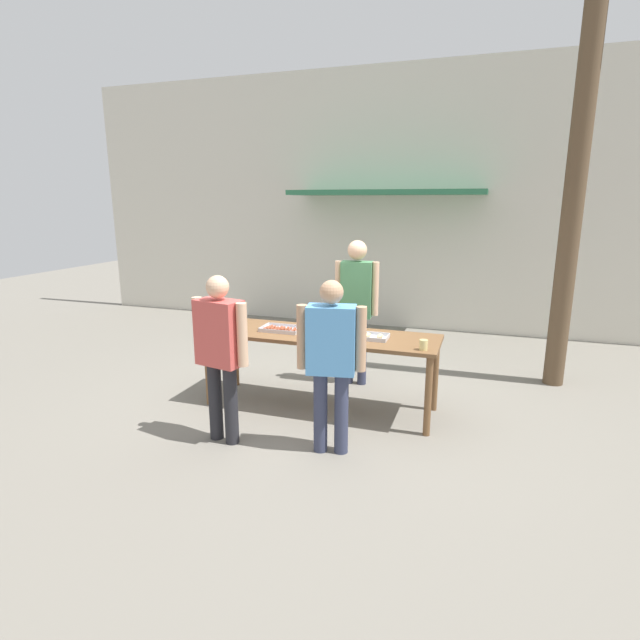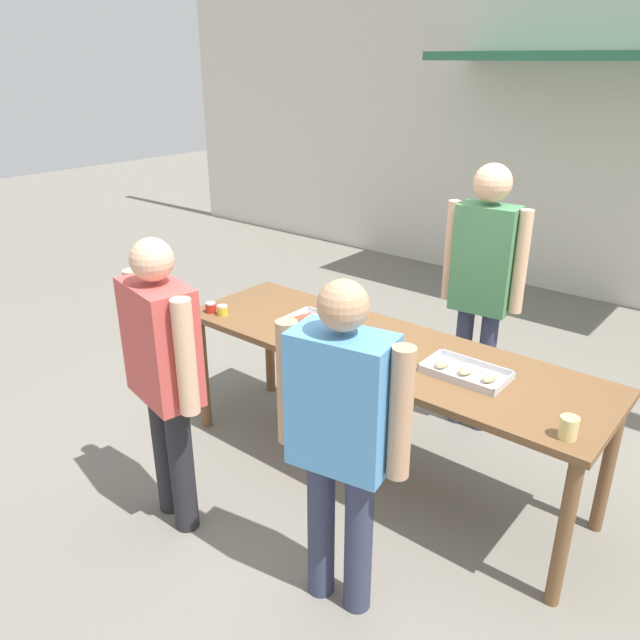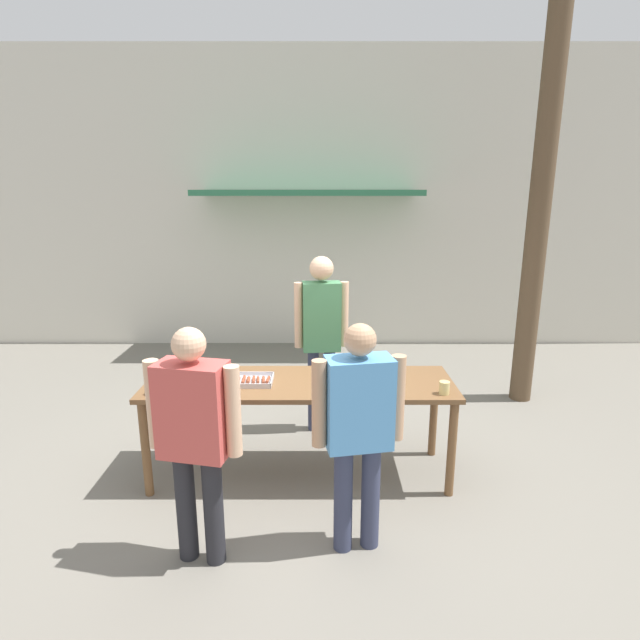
{
  "view_description": "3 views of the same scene",
  "coord_description": "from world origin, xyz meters",
  "px_view_note": "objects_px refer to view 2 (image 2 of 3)",
  "views": [
    {
      "loc": [
        1.68,
        -4.98,
        2.27
      ],
      "look_at": [
        0.0,
        0.0,
        1.01
      ],
      "focal_mm": 28.0,
      "sensor_mm": 36.0,
      "label": 1
    },
    {
      "loc": [
        1.77,
        -2.73,
        2.39
      ],
      "look_at": [
        -0.45,
        -0.02,
        0.91
      ],
      "focal_mm": 35.0,
      "sensor_mm": 36.0,
      "label": 2
    },
    {
      "loc": [
        0.17,
        -3.93,
        2.39
      ],
      "look_at": [
        0.19,
        0.85,
        1.18
      ],
      "focal_mm": 28.0,
      "sensor_mm": 36.0,
      "label": 3
    }
  ],
  "objects_px": {
    "food_tray_buns": "(465,371)",
    "condiment_jar_ketchup": "(223,310)",
    "person_server_behind_table": "(483,275)",
    "condiment_jar_mustard": "(211,307)",
    "beer_cup": "(569,428)",
    "person_customer_with_cup": "(341,427)",
    "person_customer_holding_hotdog": "(163,365)",
    "food_tray_sausages": "(320,325)"
  },
  "relations": [
    {
      "from": "person_customer_with_cup",
      "to": "beer_cup",
      "type": "bearing_deg",
      "value": -147.68
    },
    {
      "from": "beer_cup",
      "to": "person_customer_with_cup",
      "type": "height_order",
      "value": "person_customer_with_cup"
    },
    {
      "from": "food_tray_buns",
      "to": "beer_cup",
      "type": "relative_size",
      "value": 4.22
    },
    {
      "from": "food_tray_buns",
      "to": "person_customer_with_cup",
      "type": "bearing_deg",
      "value": -96.77
    },
    {
      "from": "food_tray_buns",
      "to": "person_server_behind_table",
      "type": "height_order",
      "value": "person_server_behind_table"
    },
    {
      "from": "food_tray_buns",
      "to": "beer_cup",
      "type": "bearing_deg",
      "value": -21.94
    },
    {
      "from": "beer_cup",
      "to": "food_tray_buns",
      "type": "bearing_deg",
      "value": 158.06
    },
    {
      "from": "food_tray_sausages",
      "to": "person_server_behind_table",
      "type": "height_order",
      "value": "person_server_behind_table"
    },
    {
      "from": "condiment_jar_ketchup",
      "to": "person_customer_holding_hotdog",
      "type": "relative_size",
      "value": 0.04
    },
    {
      "from": "condiment_jar_mustard",
      "to": "person_customer_holding_hotdog",
      "type": "relative_size",
      "value": 0.04
    },
    {
      "from": "food_tray_buns",
      "to": "condiment_jar_ketchup",
      "type": "distance_m",
      "value": 1.61
    },
    {
      "from": "food_tray_sausages",
      "to": "condiment_jar_mustard",
      "type": "bearing_deg",
      "value": -160.1
    },
    {
      "from": "food_tray_buns",
      "to": "condiment_jar_mustard",
      "type": "height_order",
      "value": "condiment_jar_mustard"
    },
    {
      "from": "person_server_behind_table",
      "to": "condiment_jar_ketchup",
      "type": "bearing_deg",
      "value": -143.73
    },
    {
      "from": "food_tray_buns",
      "to": "person_server_behind_table",
      "type": "bearing_deg",
      "value": 111.6
    },
    {
      "from": "condiment_jar_mustard",
      "to": "condiment_jar_ketchup",
      "type": "bearing_deg",
      "value": 8.86
    },
    {
      "from": "condiment_jar_ketchup",
      "to": "food_tray_buns",
      "type": "bearing_deg",
      "value": 8.6
    },
    {
      "from": "person_customer_holding_hotdog",
      "to": "condiment_jar_ketchup",
      "type": "bearing_deg",
      "value": -49.28
    },
    {
      "from": "beer_cup",
      "to": "person_customer_holding_hotdog",
      "type": "bearing_deg",
      "value": -155.94
    },
    {
      "from": "condiment_jar_ketchup",
      "to": "person_server_behind_table",
      "type": "xyz_separation_m",
      "value": [
        1.24,
        1.11,
        0.21
      ]
    },
    {
      "from": "beer_cup",
      "to": "person_customer_with_cup",
      "type": "xyz_separation_m",
      "value": [
        -0.73,
        -0.67,
        0.04
      ]
    },
    {
      "from": "condiment_jar_mustard",
      "to": "condiment_jar_ketchup",
      "type": "relative_size",
      "value": 1.0
    },
    {
      "from": "condiment_jar_ketchup",
      "to": "person_customer_with_cup",
      "type": "relative_size",
      "value": 0.04
    },
    {
      "from": "food_tray_sausages",
      "to": "person_server_behind_table",
      "type": "relative_size",
      "value": 0.25
    },
    {
      "from": "condiment_jar_mustard",
      "to": "person_customer_with_cup",
      "type": "xyz_separation_m",
      "value": [
        1.58,
        -0.66,
        0.06
      ]
    },
    {
      "from": "beer_cup",
      "to": "person_server_behind_table",
      "type": "height_order",
      "value": "person_server_behind_table"
    },
    {
      "from": "beer_cup",
      "to": "person_server_behind_table",
      "type": "xyz_separation_m",
      "value": [
        -0.96,
        1.12,
        0.19
      ]
    },
    {
      "from": "beer_cup",
      "to": "person_customer_holding_hotdog",
      "type": "height_order",
      "value": "person_customer_holding_hotdog"
    },
    {
      "from": "food_tray_sausages",
      "to": "condiment_jar_mustard",
      "type": "distance_m",
      "value": 0.75
    },
    {
      "from": "food_tray_buns",
      "to": "person_server_behind_table",
      "type": "xyz_separation_m",
      "value": [
        -0.35,
        0.87,
        0.22
      ]
    },
    {
      "from": "food_tray_buns",
      "to": "person_customer_with_cup",
      "type": "relative_size",
      "value": 0.27
    },
    {
      "from": "person_customer_with_cup",
      "to": "condiment_jar_mustard",
      "type": "bearing_deg",
      "value": -33.26
    },
    {
      "from": "person_server_behind_table",
      "to": "person_customer_holding_hotdog",
      "type": "height_order",
      "value": "person_server_behind_table"
    },
    {
      "from": "condiment_jar_mustard",
      "to": "beer_cup",
      "type": "bearing_deg",
      "value": 0.17
    },
    {
      "from": "food_tray_sausages",
      "to": "food_tray_buns",
      "type": "bearing_deg",
      "value": -0.02
    },
    {
      "from": "food_tray_sausages",
      "to": "condiment_jar_ketchup",
      "type": "xyz_separation_m",
      "value": [
        -0.61,
        -0.24,
        0.02
      ]
    },
    {
      "from": "person_customer_holding_hotdog",
      "to": "person_customer_with_cup",
      "type": "height_order",
      "value": "person_customer_holding_hotdog"
    },
    {
      "from": "person_customer_holding_hotdog",
      "to": "food_tray_sausages",
      "type": "bearing_deg",
      "value": -87.47
    },
    {
      "from": "condiment_jar_ketchup",
      "to": "condiment_jar_mustard",
      "type": "bearing_deg",
      "value": -171.14
    },
    {
      "from": "condiment_jar_mustard",
      "to": "person_customer_holding_hotdog",
      "type": "height_order",
      "value": "person_customer_holding_hotdog"
    },
    {
      "from": "food_tray_buns",
      "to": "beer_cup",
      "type": "xyz_separation_m",
      "value": [
        0.62,
        -0.25,
        0.03
      ]
    },
    {
      "from": "condiment_jar_mustard",
      "to": "person_server_behind_table",
      "type": "xyz_separation_m",
      "value": [
        1.34,
        1.13,
        0.21
      ]
    }
  ]
}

